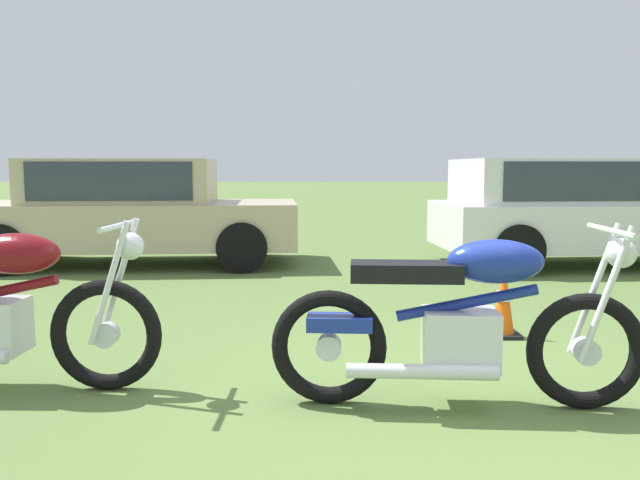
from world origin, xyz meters
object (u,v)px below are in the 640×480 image
(motorcycle_blue, at_px, (461,322))
(car_white, at_px, (592,204))
(traffic_cone, at_px, (504,303))
(car_beige, at_px, (131,206))

(motorcycle_blue, height_order, car_white, car_white)
(motorcycle_blue, distance_m, traffic_cone, 1.66)
(motorcycle_blue, relative_size, car_white, 0.44)
(car_white, bearing_deg, car_beige, 174.94)
(car_beige, distance_m, traffic_cone, 5.57)
(motorcycle_blue, height_order, car_beige, car_beige)
(car_beige, xyz_separation_m, car_white, (6.23, -0.09, 0.04))
(car_white, bearing_deg, traffic_cone, -125.13)
(motorcycle_blue, bearing_deg, traffic_cone, 69.75)
(traffic_cone, bearing_deg, motorcycle_blue, -113.97)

